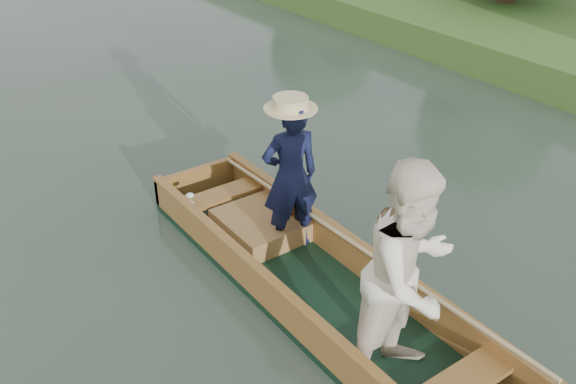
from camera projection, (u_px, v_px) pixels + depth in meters
ground at (325, 304)px, 6.12m from camera, size 120.00×120.00×0.00m
punt at (349, 259)px, 5.56m from camera, size 1.19×5.00×2.00m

